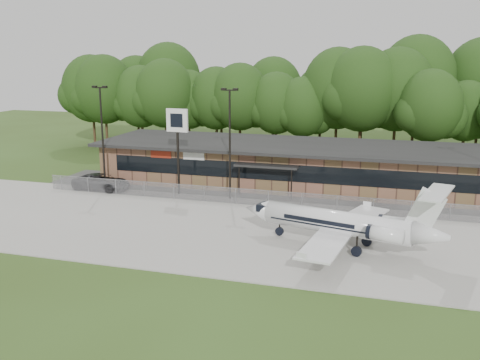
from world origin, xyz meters
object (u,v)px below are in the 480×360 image
(business_jet, at_px, (344,224))
(suv, at_px, (101,182))
(pole_sign, at_px, (177,129))
(terminal, at_px, (298,164))

(business_jet, xyz_separation_m, suv, (-24.70, 9.95, -0.98))
(pole_sign, bearing_deg, business_jet, -27.28)
(terminal, relative_size, suv, 7.12)
(suv, bearing_deg, terminal, -65.01)
(terminal, height_order, business_jet, business_jet)
(business_jet, height_order, pole_sign, pole_sign)
(business_jet, bearing_deg, terminal, 123.73)
(business_jet, height_order, suv, business_jet)
(suv, height_order, pole_sign, pole_sign)
(business_jet, relative_size, pole_sign, 1.79)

